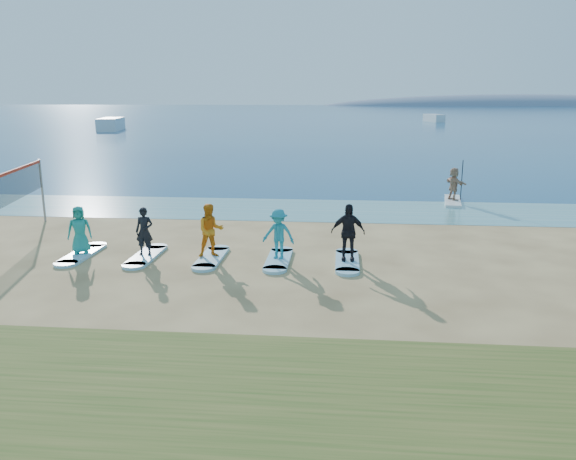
# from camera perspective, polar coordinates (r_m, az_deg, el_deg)

# --- Properties ---
(ground) EXTENTS (600.00, 600.00, 0.00)m
(ground) POSITION_cam_1_polar(r_m,az_deg,el_deg) (14.96, -5.14, -5.79)
(ground) COLOR tan
(ground) RESTS_ON ground
(shallow_water) EXTENTS (600.00, 600.00, 0.00)m
(shallow_water) POSITION_cam_1_polar(r_m,az_deg,el_deg) (25.01, -0.79, 2.14)
(shallow_water) COLOR teal
(shallow_water) RESTS_ON ground
(ocean) EXTENTS (600.00, 600.00, 0.00)m
(ocean) POSITION_cam_1_polar(r_m,az_deg,el_deg) (173.97, 4.63, 11.79)
(ocean) COLOR navy
(ocean) RESTS_ON ground
(island_ridge) EXTENTS (220.00, 56.00, 18.00)m
(island_ridge) POSITION_cam_1_polar(r_m,az_deg,el_deg) (327.22, 22.28, 11.62)
(island_ridge) COLOR slate
(island_ridge) RESTS_ON ground
(paddleboard) EXTENTS (1.18, 3.07, 0.12)m
(paddleboard) POSITION_cam_1_polar(r_m,az_deg,el_deg) (27.81, 16.39, 2.85)
(paddleboard) COLOR silver
(paddleboard) RESTS_ON ground
(paddleboarder) EXTENTS (1.01, 1.47, 1.53)m
(paddleboarder) POSITION_cam_1_polar(r_m,az_deg,el_deg) (27.68, 16.50, 4.53)
(paddleboarder) COLOR tan
(paddleboarder) RESTS_ON paddleboard
(boat_offshore_a) EXTENTS (4.50, 9.04, 1.80)m
(boat_offshore_a) POSITION_cam_1_polar(r_m,az_deg,el_deg) (87.75, -17.50, 9.63)
(boat_offshore_a) COLOR silver
(boat_offshore_a) RESTS_ON ground
(boat_offshore_b) EXTENTS (3.53, 6.47, 1.45)m
(boat_offshore_b) POSITION_cam_1_polar(r_m,az_deg,el_deg) (115.50, 14.58, 10.59)
(boat_offshore_b) COLOR silver
(boat_offshore_b) RESTS_ON ground
(surfboard_0) EXTENTS (0.70, 2.20, 0.09)m
(surfboard_0) POSITION_cam_1_polar(r_m,az_deg,el_deg) (18.91, -20.22, -2.32)
(surfboard_0) COLOR #91CAE1
(surfboard_0) RESTS_ON ground
(student_0) EXTENTS (0.84, 0.67, 1.50)m
(student_0) POSITION_cam_1_polar(r_m,az_deg,el_deg) (18.72, -20.42, 0.02)
(student_0) COLOR teal
(student_0) RESTS_ON surfboard_0
(surfboard_1) EXTENTS (0.70, 2.20, 0.09)m
(surfboard_1) POSITION_cam_1_polar(r_m,az_deg,el_deg) (18.11, -14.24, -2.57)
(surfboard_1) COLOR #91CAE1
(surfboard_1) RESTS_ON ground
(student_1) EXTENTS (0.55, 0.36, 1.50)m
(student_1) POSITION_cam_1_polar(r_m,az_deg,el_deg) (17.91, -14.38, -0.13)
(student_1) COLOR black
(student_1) RESTS_ON surfboard_1
(surfboard_2) EXTENTS (0.70, 2.20, 0.09)m
(surfboard_2) POSITION_cam_1_polar(r_m,az_deg,el_deg) (17.53, -7.78, -2.81)
(surfboard_2) COLOR #91CAE1
(surfboard_2) RESTS_ON ground
(student_2) EXTENTS (0.97, 0.86, 1.65)m
(student_2) POSITION_cam_1_polar(r_m,az_deg,el_deg) (17.30, -7.87, -0.05)
(student_2) COLOR orange
(student_2) RESTS_ON surfboard_2
(surfboard_3) EXTENTS (0.70, 2.20, 0.09)m
(surfboard_3) POSITION_cam_1_polar(r_m,az_deg,el_deg) (17.18, -0.97, -3.02)
(surfboard_3) COLOR #91CAE1
(surfboard_3) RESTS_ON ground
(student_3) EXTENTS (1.08, 0.74, 1.53)m
(student_3) POSITION_cam_1_polar(r_m,az_deg,el_deg) (16.97, -0.98, -0.40)
(student_3) COLOR teal
(student_3) RESTS_ON surfboard_3
(surfboard_4) EXTENTS (0.70, 2.20, 0.09)m
(surfboard_4) POSITION_cam_1_polar(r_m,az_deg,el_deg) (17.08, 6.03, -3.19)
(surfboard_4) COLOR #91CAE1
(surfboard_4) RESTS_ON ground
(student_4) EXTENTS (1.02, 0.44, 1.73)m
(student_4) POSITION_cam_1_polar(r_m,az_deg,el_deg) (16.84, 6.10, -0.23)
(student_4) COLOR black
(student_4) RESTS_ON surfboard_4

